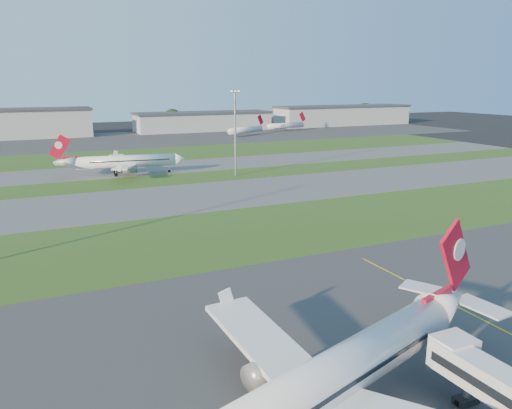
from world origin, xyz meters
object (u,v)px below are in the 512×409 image
airliner_taxiing (125,162)px  mini_jet_near (246,130)px  airliner_parked (331,379)px  light_mast_centre (235,127)px  mini_jet_far (286,126)px

airliner_taxiing → mini_jet_near: airliner_taxiing is taller
airliner_parked → light_mast_centre: light_mast_centre is taller
mini_jet_far → light_mast_centre: (-83.53, -123.82, 11.53)m
airliner_taxiing → mini_jet_far: bearing=-128.9°
airliner_taxiing → mini_jet_far: (113.81, 107.90, -0.79)m
airliner_taxiing → mini_jet_far: size_ratio=1.30×
airliner_parked → light_mast_centre: (37.17, 110.02, 10.39)m
airliner_parked → mini_jet_near: bearing=50.1°
light_mast_centre → airliner_taxiing: bearing=152.3°
airliner_parked → mini_jet_near: 235.51m
airliner_parked → mini_jet_far: airliner_parked is taller
airliner_parked → mini_jet_near: size_ratio=1.48×
mini_jet_far → light_mast_centre: light_mast_centre is taller
mini_jet_far → light_mast_centre: bearing=-134.4°
mini_jet_near → light_mast_centre: 120.30m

